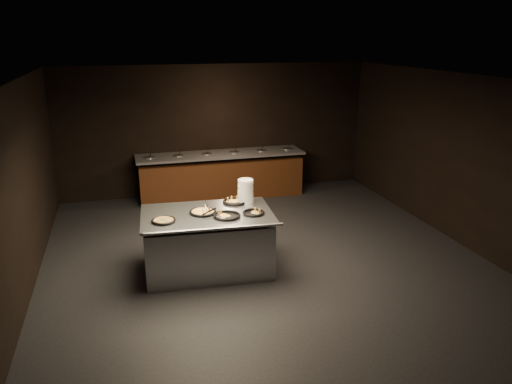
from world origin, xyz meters
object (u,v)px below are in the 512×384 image
(serving_counter, at_px, (208,243))
(pan_veggie_whole, at_px, (163,220))
(plate_stack, at_px, (246,191))
(pan_cheese_whole, at_px, (203,212))

(serving_counter, bearing_deg, pan_veggie_whole, -160.30)
(plate_stack, relative_size, pan_veggie_whole, 1.07)
(plate_stack, height_order, pan_cheese_whole, plate_stack)
(serving_counter, distance_m, plate_stack, 1.03)
(serving_counter, bearing_deg, plate_stack, 30.59)
(pan_cheese_whole, bearing_deg, plate_stack, 23.24)
(pan_veggie_whole, xyz_separation_m, pan_cheese_whole, (0.61, 0.21, 0.00))
(serving_counter, height_order, pan_veggie_whole, pan_veggie_whole)
(plate_stack, relative_size, pan_cheese_whole, 0.92)
(pan_veggie_whole, relative_size, pan_cheese_whole, 0.86)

